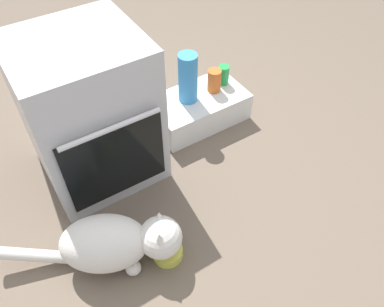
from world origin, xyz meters
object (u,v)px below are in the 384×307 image
(cat, at_px, (115,242))
(soda_can, at_px, (223,75))
(water_bottle, at_px, (188,78))
(sauce_jar, at_px, (214,81))
(oven, at_px, (90,113))
(food_bowl, at_px, (168,252))
(pantry_cabinet, at_px, (198,108))

(cat, height_order, soda_can, soda_can)
(water_bottle, xyz_separation_m, sauce_jar, (0.18, -0.01, -0.08))
(oven, distance_m, cat, 0.63)
(oven, height_order, cat, oven)
(oven, height_order, food_bowl, oven)
(food_bowl, bearing_deg, cat, 151.67)
(oven, relative_size, pantry_cabinet, 1.38)
(oven, xyz_separation_m, sauce_jar, (0.77, 0.04, -0.14))
(water_bottle, distance_m, sauce_jar, 0.19)
(sauce_jar, bearing_deg, cat, -147.04)
(oven, distance_m, water_bottle, 0.60)
(soda_can, bearing_deg, sauce_jar, -162.44)
(pantry_cabinet, relative_size, cat, 0.75)
(pantry_cabinet, height_order, cat, cat)
(soda_can, distance_m, sauce_jar, 0.09)
(pantry_cabinet, height_order, water_bottle, water_bottle)
(pantry_cabinet, height_order, food_bowl, pantry_cabinet)
(water_bottle, bearing_deg, sauce_jar, -3.66)
(soda_can, bearing_deg, oven, -175.31)
(oven, xyz_separation_m, cat, (-0.16, -0.56, -0.25))
(food_bowl, relative_size, cat, 0.19)
(cat, xyz_separation_m, soda_can, (1.02, 0.63, 0.10))
(pantry_cabinet, xyz_separation_m, cat, (-0.82, -0.60, 0.05))
(oven, bearing_deg, pantry_cabinet, 3.30)
(cat, xyz_separation_m, water_bottle, (0.76, 0.62, 0.19))
(food_bowl, relative_size, water_bottle, 0.46)
(oven, bearing_deg, food_bowl, -87.26)
(pantry_cabinet, distance_m, water_bottle, 0.25)
(soda_can, height_order, water_bottle, water_bottle)
(cat, relative_size, water_bottle, 2.50)
(cat, bearing_deg, soda_can, 60.13)
(food_bowl, xyz_separation_m, cat, (-0.19, 0.10, 0.11))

